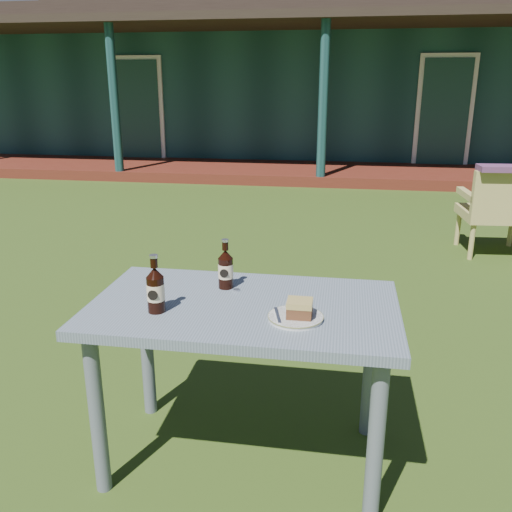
% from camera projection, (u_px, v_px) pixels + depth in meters
% --- Properties ---
extents(ground, '(80.00, 80.00, 0.00)m').
position_uv_depth(ground, '(286.00, 310.00, 3.84)').
color(ground, '#334916').
extents(pavilion, '(15.80, 8.30, 3.45)m').
position_uv_depth(pavilion, '(333.00, 79.00, 12.16)').
color(pavilion, '#163A39').
rests_on(pavilion, ground).
extents(cafe_table, '(1.20, 0.70, 0.72)m').
position_uv_depth(cafe_table, '(244.00, 327.00, 2.15)').
color(cafe_table, slate).
rests_on(cafe_table, ground).
extents(plate, '(0.20, 0.20, 0.01)m').
position_uv_depth(plate, '(296.00, 317.00, 1.97)').
color(plate, silver).
rests_on(plate, cafe_table).
extents(cake_slice, '(0.09, 0.09, 0.06)m').
position_uv_depth(cake_slice, '(300.00, 308.00, 1.96)').
color(cake_slice, '#522F1A').
rests_on(cake_slice, plate).
extents(fork, '(0.05, 0.14, 0.00)m').
position_uv_depth(fork, '(278.00, 315.00, 1.97)').
color(fork, silver).
rests_on(fork, plate).
extents(cola_bottle_near, '(0.06, 0.06, 0.21)m').
position_uv_depth(cola_bottle_near, '(226.00, 269.00, 2.25)').
color(cola_bottle_near, black).
rests_on(cola_bottle_near, cafe_table).
extents(cola_bottle_far, '(0.07, 0.07, 0.22)m').
position_uv_depth(cola_bottle_far, '(156.00, 289.00, 2.02)').
color(cola_bottle_far, black).
rests_on(cola_bottle_far, cafe_table).
extents(bottle_cap, '(0.03, 0.03, 0.01)m').
position_uv_depth(bottle_cap, '(237.00, 290.00, 2.24)').
color(bottle_cap, silver).
rests_on(bottle_cap, cafe_table).
extents(armchair_left, '(0.64, 0.60, 0.81)m').
position_uv_depth(armchair_left, '(499.00, 207.00, 4.93)').
color(armchair_left, tan).
rests_on(armchair_left, ground).
extents(floral_throw, '(0.57, 0.24, 0.05)m').
position_uv_depth(floral_throw, '(512.00, 168.00, 4.66)').
color(floral_throw, '#5C3355').
rests_on(floral_throw, armchair_left).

